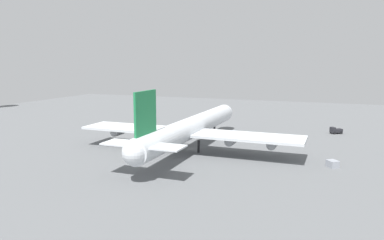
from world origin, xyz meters
The scene contains 5 objects.
ground_plane centered at (0.00, 0.00, 0.00)m, with size 288.97×288.97×0.00m, color slate.
cargo_airplane centered at (-0.54, 0.00, 6.46)m, with size 72.24×64.97×19.31m.
cargo_loader centered at (40.66, -39.36, 1.19)m, with size 3.99×4.57×2.41m.
cargo_container_fore centered at (-5.14, -39.03, 0.86)m, with size 3.43×3.33×1.72m.
safety_cone_nose centered at (32.51, 0.56, 0.30)m, with size 0.41×0.41×0.59m, color orange.
Camera 1 is at (-99.47, -39.13, 25.70)m, focal length 34.67 mm.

